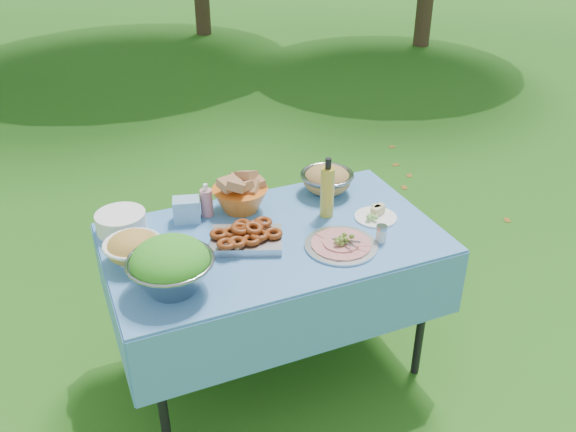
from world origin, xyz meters
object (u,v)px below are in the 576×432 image
Objects in this scene: salad_bowl at (171,266)px; bread_bowl at (240,193)px; charcuterie_platter at (341,239)px; picnic_table at (274,304)px; plate_stack at (121,222)px; pasta_bowl_steel at (327,179)px; oil_bottle at (327,187)px.

salad_bowl reaches higher than bread_bowl.
picnic_table is at bearing 141.34° from charcuterie_platter.
plate_stack reaches higher than charcuterie_platter.
plate_stack is at bearing 101.64° from salad_bowl.
charcuterie_platter is at bearing -109.07° from pasta_bowl_steel.
plate_stack is at bearing 178.96° from pasta_bowl_steel.
charcuterie_platter is (0.85, -0.50, -0.01)m from plate_stack.
picnic_table is 0.73m from salad_bowl.
plate_stack is 0.56m from bread_bowl.
oil_bottle is (0.06, 0.27, 0.11)m from charcuterie_platter.
salad_bowl is at bearing -78.36° from plate_stack.
pasta_bowl_steel is (0.46, 0.00, -0.02)m from bread_bowl.
picnic_table is 0.55m from bread_bowl.
oil_bottle reaches higher than salad_bowl.
picnic_table is at bearing -144.34° from pasta_bowl_steel.
salad_bowl is 0.85m from oil_bottle.
pasta_bowl_steel is at bearing 35.66° from picnic_table.
salad_bowl is at bearing -160.40° from oil_bottle.
picnic_table is at bearing 22.40° from salad_bowl.
bread_bowl reaches higher than charcuterie_platter.
oil_bottle is (0.30, 0.08, 0.53)m from picnic_table.
bread_bowl reaches higher than pasta_bowl_steel.
picnic_table is 6.55× the size of plate_stack.
salad_bowl is at bearing -132.29° from bread_bowl.
bread_bowl is 0.83× the size of charcuterie_platter.
oil_bottle is at bearing 14.69° from picnic_table.
salad_bowl is 1.26× the size of bread_bowl.
picnic_table is 0.52m from charcuterie_platter.
salad_bowl reaches higher than charcuterie_platter.
charcuterie_platter is 0.30m from oil_bottle.
plate_stack is 0.84× the size of bread_bowl.
charcuterie_platter is at bearing -30.52° from plate_stack.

